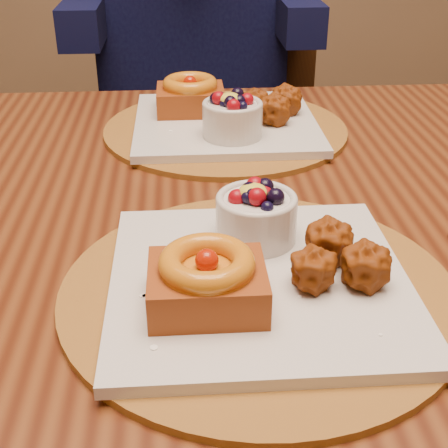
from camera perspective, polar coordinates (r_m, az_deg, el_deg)
The scene contains 4 objects.
dining_table at distance 0.83m, azimuth 1.23°, elevation -1.91°, with size 1.60×0.90×0.76m.
place_setting_near at distance 0.59m, azimuth 2.97°, elevation -4.32°, with size 0.38×0.38×0.08m.
place_setting_far at distance 0.98m, azimuth 0.00°, elevation 9.67°, with size 0.38×0.38×0.09m.
chair_far at distance 1.65m, azimuth 1.09°, elevation 6.16°, with size 0.45×0.45×0.84m.
Camera 1 is at (-0.07, -0.71, 1.10)m, focal length 50.00 mm.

